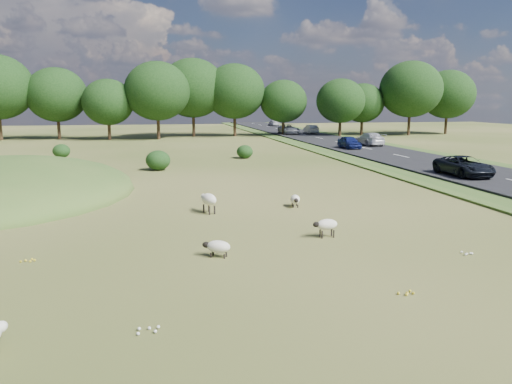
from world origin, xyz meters
TOP-DOWN VIEW (x-y plane):
  - ground at (0.00, 20.00)m, footprint 160.00×160.00m
  - road at (20.00, 30.00)m, footprint 8.00×150.00m
  - treeline at (-1.06, 55.44)m, footprint 96.28×14.66m
  - shrubs at (-3.02, 24.95)m, footprint 18.56×12.39m
  - sheep_0 at (-0.69, -2.63)m, footprint 1.05×0.78m
  - sheep_1 at (4.20, 4.85)m, footprint 0.60×1.10m
  - sheep_2 at (3.81, -0.98)m, footprint 1.04×0.51m
  - sheep_4 at (-0.26, 4.31)m, footprint 0.91×1.38m
  - car_1 at (21.90, 83.22)m, footprint 1.73×4.25m
  - car_2 at (21.90, 57.76)m, footprint 1.43×4.11m
  - car_3 at (18.10, 11.40)m, footprint 2.23×4.83m
  - car_5 at (18.10, 32.14)m, footprint 1.60×3.97m
  - car_6 at (18.10, 57.26)m, footprint 2.46×5.34m
  - car_7 at (21.90, 35.37)m, footprint 2.07×5.08m

SIDE VIEW (x-z plane):
  - ground at x=0.00m, z-range 0.00..0.00m
  - road at x=20.00m, z-range 0.00..0.25m
  - sheep_0 at x=-0.69m, z-range 0.08..0.67m
  - sheep_1 at x=4.20m, z-range 0.08..0.70m
  - sheep_2 at x=3.81m, z-range 0.15..0.89m
  - sheep_4 at x=-0.26m, z-range 0.19..1.15m
  - shrubs at x=-3.02m, z-range -0.07..1.48m
  - car_1 at x=21.90m, z-range 0.25..1.48m
  - car_3 at x=18.10m, z-range 0.25..1.59m
  - car_5 at x=18.10m, z-range 0.25..1.60m
  - car_2 at x=21.90m, z-range 0.25..1.60m
  - car_7 at x=21.90m, z-range 0.25..1.72m
  - car_6 at x=18.10m, z-range 0.25..1.73m
  - treeline at x=-1.06m, z-range 0.72..12.41m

